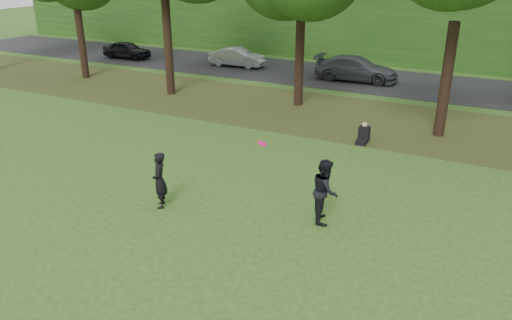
{
  "coord_description": "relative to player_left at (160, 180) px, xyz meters",
  "views": [
    {
      "loc": [
        6.17,
        -8.69,
        6.91
      ],
      "look_at": [
        -0.08,
        3.55,
        1.3
      ],
      "focal_mm": 35.0,
      "sensor_mm": 36.0,
      "label": 1
    }
  ],
  "objects": [
    {
      "name": "player_right",
      "position": [
        4.6,
        1.41,
        0.06
      ],
      "size": [
        0.97,
        1.08,
        1.84
      ],
      "primitive_type": "imported",
      "rotation": [
        0.0,
        0.0,
        1.94
      ],
      "color": "black",
      "rests_on": "ground"
    },
    {
      "name": "ground",
      "position": [
        2.38,
        -1.84,
        -0.85
      ],
      "size": [
        120.0,
        120.0,
        0.0
      ],
      "primitive_type": "plane",
      "color": "#274D18",
      "rests_on": "ground"
    },
    {
      "name": "parked_cars",
      "position": [
        3.52,
        18.12,
        -0.17
      ],
      "size": [
        39.99,
        3.42,
        1.42
      ],
      "color": "black",
      "rests_on": "street"
    },
    {
      "name": "far_hedge",
      "position": [
        2.38,
        25.16,
        1.65
      ],
      "size": [
        70.0,
        3.0,
        5.0
      ],
      "primitive_type": "cube",
      "color": "#194814",
      "rests_on": "ground"
    },
    {
      "name": "seated_person",
      "position": [
        3.82,
        8.17,
        -0.54
      ],
      "size": [
        0.42,
        0.74,
        0.83
      ],
      "rotation": [
        0.0,
        0.0,
        0.01
      ],
      "color": "black",
      "rests_on": "ground"
    },
    {
      "name": "leaf_litter",
      "position": [
        2.38,
        11.16,
        -0.85
      ],
      "size": [
        60.0,
        7.0,
        0.01
      ],
      "primitive_type": "cube",
      "color": "#413117",
      "rests_on": "ground"
    },
    {
      "name": "frisbee",
      "position": [
        2.9,
        0.91,
        1.33
      ],
      "size": [
        0.35,
        0.36,
        0.15
      ],
      "color": "#FF156A",
      "rests_on": "ground"
    },
    {
      "name": "player_left",
      "position": [
        0.0,
        0.0,
        0.0
      ],
      "size": [
        0.69,
        0.74,
        1.71
      ],
      "primitive_type": "imported",
      "rotation": [
        0.0,
        0.0,
        -0.98
      ],
      "color": "black",
      "rests_on": "ground"
    },
    {
      "name": "street",
      "position": [
        2.38,
        19.16,
        -0.84
      ],
      "size": [
        70.0,
        7.0,
        0.02
      ],
      "primitive_type": "cube",
      "color": "black",
      "rests_on": "ground"
    }
  ]
}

